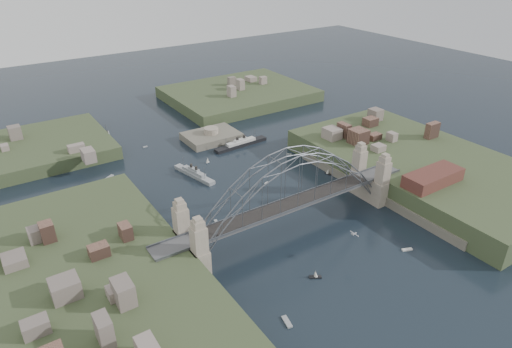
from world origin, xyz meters
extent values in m
plane|color=black|center=(0.00, 0.00, 0.00)|extent=(500.00, 500.00, 0.00)
cube|color=#4F4F51|center=(0.00, 0.00, 8.00)|extent=(84.00, 6.00, 0.70)
cube|color=#53585F|center=(0.00, -3.00, 8.55)|extent=(84.00, 0.25, 0.50)
cube|color=#53585F|center=(0.00, 3.00, 8.55)|extent=(84.00, 0.25, 0.50)
cube|color=black|center=(0.00, 0.00, 8.55)|extent=(55.20, 5.20, 0.35)
cube|color=gray|center=(-31.50, -5.00, 8.85)|extent=(3.40, 3.40, 17.70)
cube|color=gray|center=(-31.50, 5.00, 8.85)|extent=(3.40, 3.40, 17.70)
cube|color=gray|center=(31.50, -5.00, 8.85)|extent=(3.40, 3.40, 17.70)
cube|color=gray|center=(31.50, 5.00, 8.85)|extent=(3.40, 3.40, 17.70)
cube|color=gray|center=(-31.50, 0.00, 4.00)|extent=(4.08, 13.80, 8.00)
cube|color=gray|center=(31.50, 0.00, 4.00)|extent=(4.08, 13.80, 8.00)
cube|color=#374526|center=(-58.00, 0.00, 2.00)|extent=(50.00, 90.00, 12.00)
cube|color=#5E594C|center=(-35.50, 0.00, 1.00)|extent=(6.00, 70.00, 4.00)
cube|color=#374526|center=(58.00, 0.00, 2.00)|extent=(50.00, 90.00, 12.00)
cube|color=#5E594C|center=(35.50, 0.00, 1.00)|extent=(6.00, 70.00, 4.00)
cube|color=#374526|center=(-55.00, 95.00, 0.50)|extent=(60.00, 45.00, 9.00)
cube|color=#374526|center=(50.00, 110.00, 0.75)|extent=(70.00, 55.00, 9.50)
cube|color=#5E594C|center=(12.00, 70.00, -0.50)|extent=(22.00, 16.00, 7.00)
cylinder|color=gray|center=(12.00, 70.00, 4.20)|extent=(6.00, 6.00, 2.40)
cube|color=#592D26|center=(44.00, -14.00, 10.00)|extent=(20.00, 8.00, 4.00)
cube|color=#4F4F51|center=(39.00, -28.00, 0.70)|extent=(4.00, 22.00, 1.40)
cube|color=#969B9F|center=(-8.73, 44.65, 0.44)|extent=(6.90, 19.73, 1.75)
cube|color=#969B9F|center=(-8.73, 44.65, 1.75)|extent=(4.30, 10.97, 1.31)
cube|color=#969B9F|center=(-8.73, 44.65, 2.73)|extent=(2.49, 5.11, 0.87)
cylinder|color=black|center=(-8.43, 43.31, 3.49)|extent=(0.94, 0.94, 1.75)
cylinder|color=black|center=(-9.03, 45.99, 3.49)|extent=(0.94, 0.94, 1.75)
cylinder|color=#53585F|center=(-7.43, 38.91, 3.27)|extent=(0.17, 0.17, 4.36)
cylinder|color=#53585F|center=(-10.03, 50.40, 3.27)|extent=(0.17, 0.17, 4.36)
cube|color=#969B9F|center=(-24.52, 92.63, 0.42)|extent=(5.49, 16.96, 1.68)
cube|color=#969B9F|center=(-24.52, 92.63, 1.68)|extent=(3.48, 9.42, 1.26)
cube|color=#969B9F|center=(-24.52, 92.63, 2.63)|extent=(2.05, 4.37, 0.84)
cylinder|color=black|center=(-24.74, 91.47, 3.37)|extent=(0.83, 0.83, 1.68)
cylinder|color=black|center=(-24.29, 93.79, 3.37)|extent=(0.83, 0.83, 1.68)
cylinder|color=#53585F|center=(-25.48, 87.68, 3.16)|extent=(0.17, 0.17, 4.21)
cylinder|color=#53585F|center=(-23.55, 97.58, 3.16)|extent=(0.17, 0.17, 4.21)
cube|color=black|center=(19.02, 57.88, 0.43)|extent=(24.00, 4.62, 1.73)
cube|color=silver|center=(19.02, 57.88, 1.73)|extent=(13.24, 3.19, 1.30)
cube|color=silver|center=(19.02, 57.88, 2.71)|extent=(6.06, 2.13, 0.87)
cylinder|color=black|center=(17.35, 57.78, 3.47)|extent=(1.17, 1.17, 1.73)
cylinder|color=black|center=(20.68, 57.98, 3.47)|extent=(1.17, 1.17, 1.73)
cylinder|color=#53585F|center=(11.87, 57.47, 3.25)|extent=(0.17, 0.17, 4.34)
cylinder|color=#53585F|center=(26.16, 58.29, 3.25)|extent=(0.17, 0.17, 4.34)
cube|color=#ACAEB4|center=(5.47, -19.76, 7.50)|extent=(1.53, 0.28, 0.27)
cube|color=#ACAEB4|center=(5.47, -19.76, 7.55)|extent=(0.26, 3.05, 0.06)
cube|color=#ACAEB4|center=(4.71, -19.77, 7.65)|extent=(0.15, 0.95, 0.33)
cube|color=silver|center=(-16.55, 14.27, 0.15)|extent=(1.42, 2.87, 0.45)
cube|color=silver|center=(9.77, 26.03, 0.15)|extent=(1.98, 1.12, 0.45)
cube|color=silver|center=(-7.89, -20.69, 0.15)|extent=(3.19, 2.45, 0.45)
cylinder|color=#53585F|center=(-7.89, -20.69, 1.20)|extent=(0.08, 0.08, 2.20)
cone|color=silver|center=(-7.89, -20.69, 1.20)|extent=(1.58, 1.49, 1.92)
cube|color=silver|center=(30.32, 40.28, 0.15)|extent=(1.75, 1.80, 0.45)
cube|color=silver|center=(-34.28, 60.26, 0.15)|extent=(3.66, 2.97, 0.45)
cube|color=silver|center=(0.36, 51.52, 0.15)|extent=(1.57, 1.05, 0.45)
cylinder|color=#53585F|center=(0.36, 51.52, 1.20)|extent=(0.08, 0.08, 2.20)
cone|color=silver|center=(0.36, 51.52, 1.20)|extent=(1.54, 1.41, 1.92)
cube|color=silver|center=(20.17, -25.89, 0.15)|extent=(3.03, 1.93, 0.45)
cube|color=silver|center=(-14.06, 78.16, 0.15)|extent=(1.91, 0.74, 0.45)
cube|color=silver|center=(31.93, 19.59, 0.15)|extent=(1.18, 2.49, 0.45)
cylinder|color=#53585F|center=(31.93, 19.59, 1.20)|extent=(0.08, 0.08, 2.20)
cone|color=silver|center=(31.93, 19.59, 1.20)|extent=(1.19, 1.39, 1.92)
cube|color=silver|center=(-22.71, -28.67, 0.15)|extent=(1.95, 3.83, 0.45)
camera|label=1|loc=(-68.52, -85.53, 75.11)|focal=31.62mm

